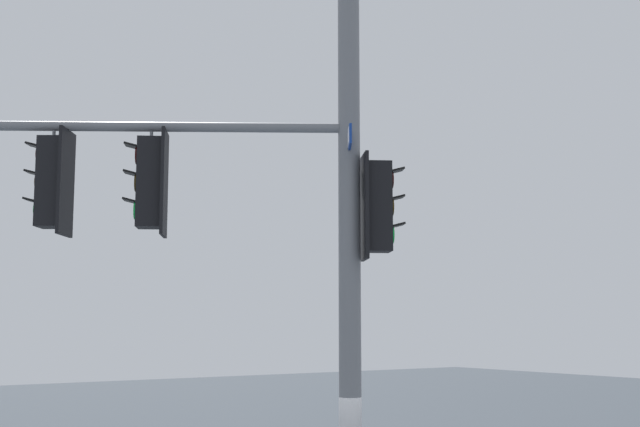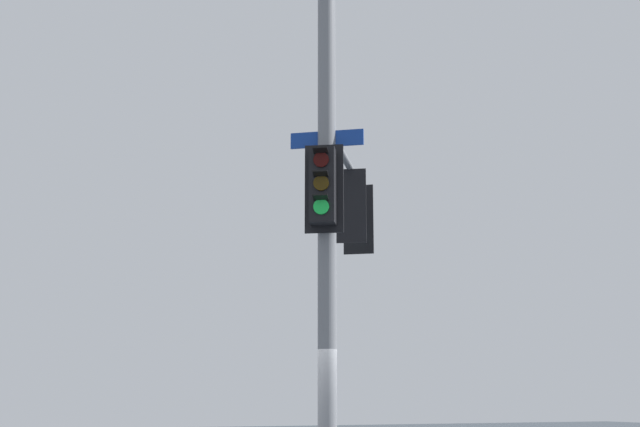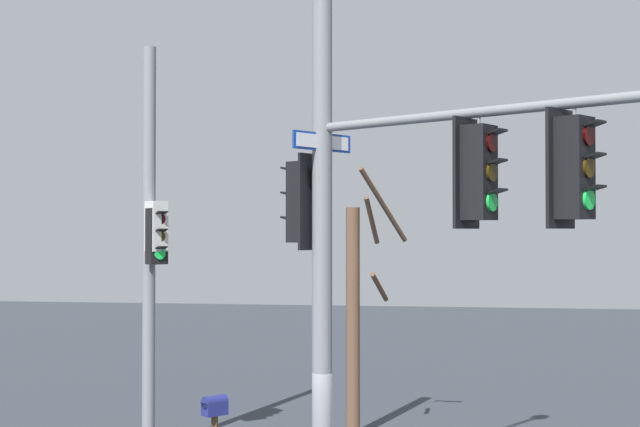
# 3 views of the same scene
# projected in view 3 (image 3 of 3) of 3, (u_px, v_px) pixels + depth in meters

# --- Properties ---
(main_signal_pole_assembly) EXTENTS (4.45, 4.88, 8.88)m
(main_signal_pole_assembly) POSITION_uv_depth(u_px,v_px,m) (375.00, 189.00, 11.67)
(main_signal_pole_assembly) COLOR slate
(main_signal_pole_assembly) RESTS_ON ground
(secondary_pole_assembly) EXTENTS (0.66, 0.69, 8.06)m
(secondary_pole_assembly) POSITION_uv_depth(u_px,v_px,m) (151.00, 243.00, 18.01)
(secondary_pole_assembly) COLOR slate
(secondary_pole_assembly) RESTS_ON ground
(mailbox) EXTENTS (0.47, 0.49, 1.41)m
(mailbox) POSITION_uv_depth(u_px,v_px,m) (215.00, 412.00, 16.42)
(mailbox) COLOR #4C3823
(mailbox) RESTS_ON ground
(bare_tree_behind_pole) EXTENTS (1.31, 1.67, 5.68)m
(bare_tree_behind_pole) POSITION_uv_depth(u_px,v_px,m) (356.00, 312.00, 19.40)
(bare_tree_behind_pole) COLOR brown
(bare_tree_behind_pole) RESTS_ON ground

